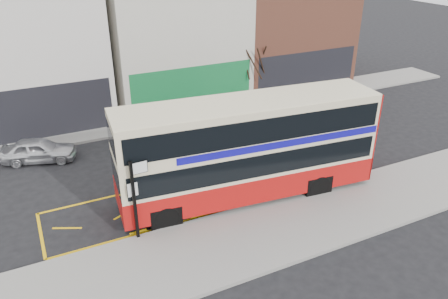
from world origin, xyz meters
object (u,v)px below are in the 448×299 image
double_decker_bus (249,148)px  car_grey (178,118)px  bus_stop_post (135,193)px  car_white (255,105)px  street_tree_right (254,53)px  car_silver (38,150)px

double_decker_bus → car_grey: bearing=96.0°
double_decker_bus → bus_stop_post: 5.46m
car_white → street_tree_right: bearing=-35.5°
double_decker_bus → car_white: double_decker_bus is taller
bus_stop_post → car_silver: 9.29m
car_grey → car_white: (5.32, -0.18, -0.00)m
double_decker_bus → car_silver: double_decker_bus is taller
car_white → bus_stop_post: bearing=121.8°
car_silver → street_tree_right: street_tree_right is taller
bus_stop_post → car_silver: size_ratio=0.89×
car_silver → double_decker_bus: bearing=-115.8°
bus_stop_post → car_white: size_ratio=0.79×
car_grey → street_tree_right: (6.31, 1.94, 2.91)m
bus_stop_post → car_white: (10.62, 9.57, -1.51)m
double_decker_bus → car_silver: size_ratio=3.13×
double_decker_bus → street_tree_right: size_ratio=2.26×
car_silver → street_tree_right: 15.06m
car_grey → street_tree_right: 7.22m
bus_stop_post → street_tree_right: street_tree_right is taller
double_decker_bus → car_white: bearing=64.1°
bus_stop_post → car_grey: bus_stop_post is taller
car_grey → double_decker_bus: bearing=161.5°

